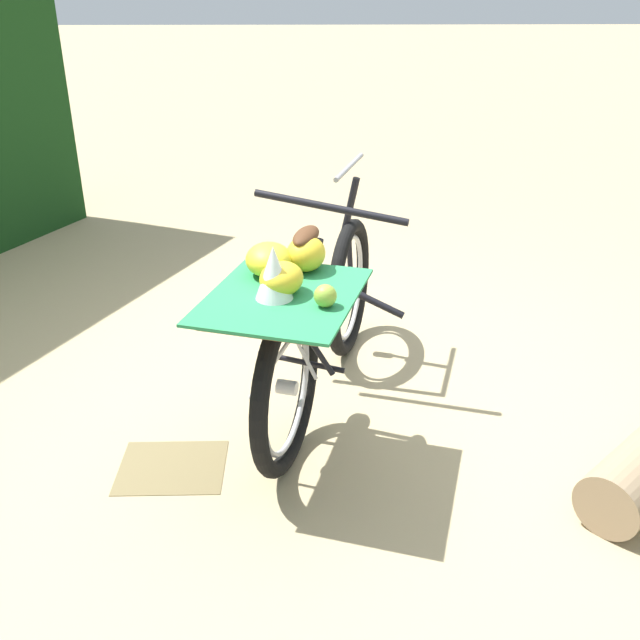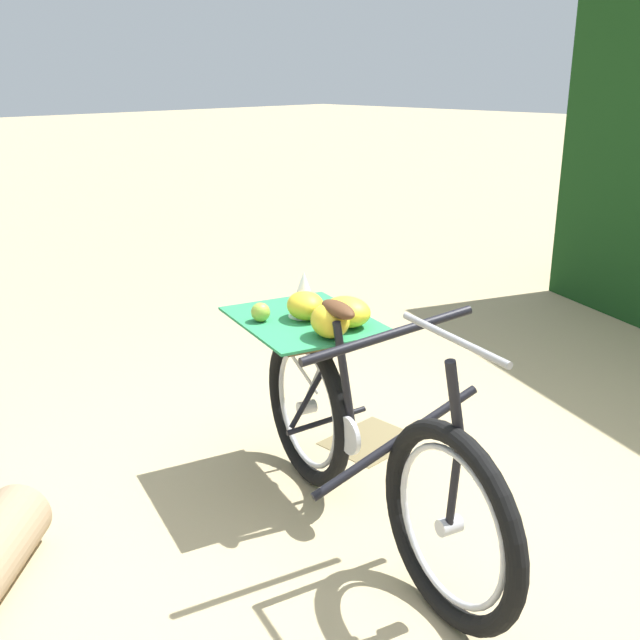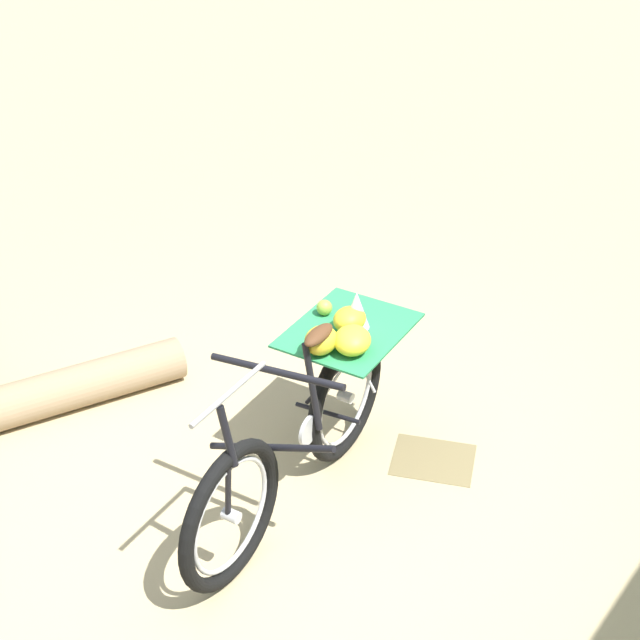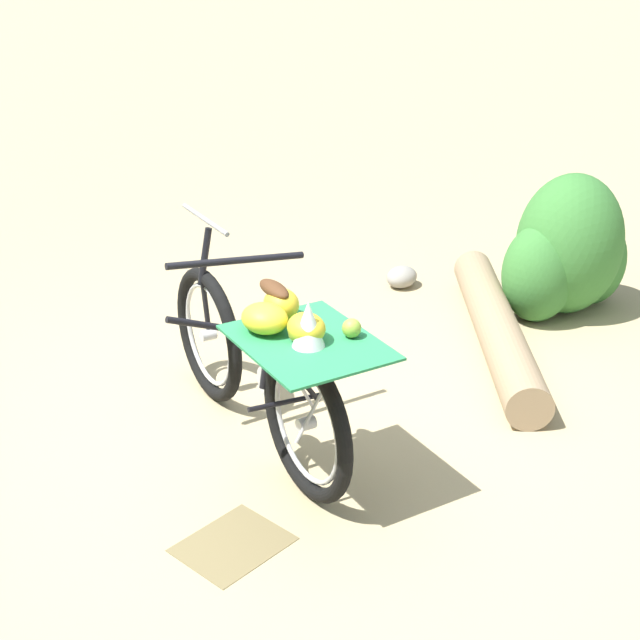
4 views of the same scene
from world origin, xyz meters
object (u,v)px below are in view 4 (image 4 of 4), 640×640
object	(u,v)px
fallen_log	(497,328)
shrub_cluster	(567,253)
bicycle	(262,363)
path_stone	(402,277)

from	to	relation	value
fallen_log	shrub_cluster	world-z (taller)	shrub_cluster
bicycle	fallen_log	xyz separation A→B (m)	(1.74, -0.22, -0.36)
bicycle	fallen_log	bearing A→B (deg)	-79.92
shrub_cluster	path_stone	distance (m)	1.14
bicycle	fallen_log	world-z (taller)	bicycle
shrub_cluster	path_stone	xyz separation A→B (m)	(-0.39, 1.02, -0.33)
bicycle	fallen_log	size ratio (longest dim) A/B	0.92
bicycle	shrub_cluster	size ratio (longest dim) A/B	1.86
shrub_cluster	path_stone	world-z (taller)	shrub_cluster
path_stone	bicycle	bearing A→B (deg)	-159.59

